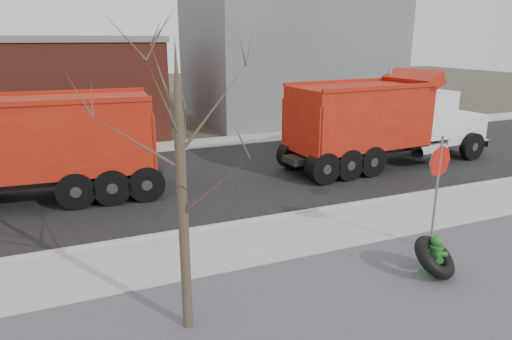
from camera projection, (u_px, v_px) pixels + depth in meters
name	position (u px, v px, depth m)	size (l,w,h in m)	color
ground	(282.00, 242.00, 11.93)	(120.00, 120.00, 0.00)	#383328
gravel_verge	(362.00, 313.00, 8.83)	(60.00, 5.00, 0.03)	slate
sidewalk	(278.00, 237.00, 12.14)	(60.00, 2.50, 0.06)	#9E9B93
curb	(259.00, 219.00, 13.29)	(60.00, 0.15, 0.11)	#9E9B93
road	(211.00, 177.00, 17.51)	(60.00, 9.40, 0.02)	black
far_sidewalk	(176.00, 145.00, 22.55)	(60.00, 2.00, 0.06)	#9E9B93
building_grey	(287.00, 56.00, 30.10)	(12.00, 10.00, 8.00)	slate
bare_tree	(180.00, 154.00, 7.52)	(3.20, 3.20, 5.20)	#382D23
fire_hydrant	(435.00, 256.00, 10.21)	(0.53, 0.53, 0.95)	#296B2E
truck_tire	(434.00, 257.00, 10.09)	(1.42, 1.39, 0.93)	black
stop_sign	(438.00, 174.00, 11.04)	(0.78, 0.19, 2.92)	gray
dump_truck_red_a	(383.00, 119.00, 18.66)	(9.67, 3.26, 3.84)	black
dump_truck_red_b	(25.00, 144.00, 14.30)	(9.12, 3.16, 3.79)	black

